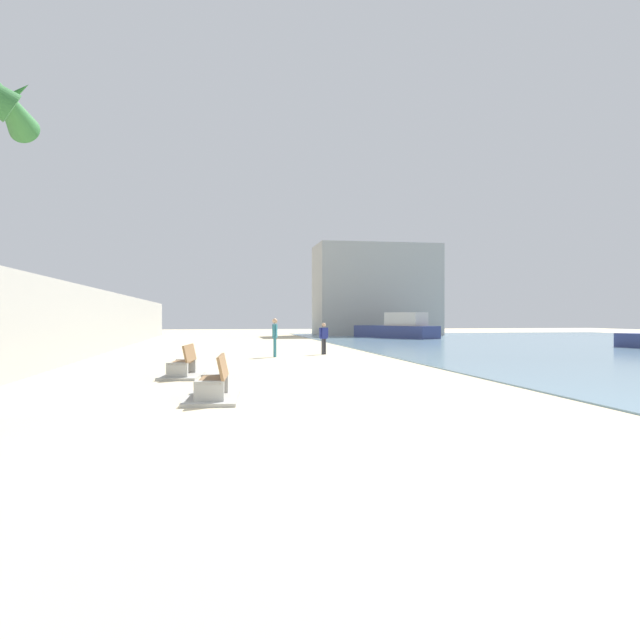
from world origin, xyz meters
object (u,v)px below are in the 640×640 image
object	(u,v)px
bench_far	(183,369)
person_standing	(275,334)
bench_near	(213,390)
person_walking	(324,336)
boat_nearest	(398,329)

from	to	relation	value
bench_far	person_standing	distance (m)	9.07
bench_near	person_walking	xyz separation A→B (m)	(5.11, 14.77, 0.64)
bench_near	person_walking	size ratio (longest dim) A/B	1.43
bench_far	person_standing	world-z (taller)	person_standing
bench_far	person_standing	xyz separation A→B (m)	(3.56, 8.31, 0.79)
bench_far	boat_nearest	distance (m)	33.71
person_walking	person_standing	world-z (taller)	person_standing
boat_nearest	person_walking	bearing A→B (deg)	-116.81
bench_near	person_standing	size ratio (longest dim) A/B	1.25
bench_far	person_walking	xyz separation A→B (m)	(6.05, 9.74, 0.64)
bench_near	person_standing	bearing A→B (deg)	78.89
bench_near	boat_nearest	world-z (taller)	boat_nearest
bench_far	person_walking	size ratio (longest dim) A/B	1.45
bench_near	boat_nearest	distance (m)	37.82
bench_far	boat_nearest	world-z (taller)	boat_nearest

